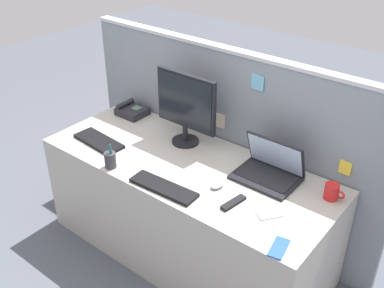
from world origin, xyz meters
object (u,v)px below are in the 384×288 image
object	(u,v)px
computer_mouse_right_hand	(218,185)
pen_cup	(110,160)
cell_phone_white_slab	(270,214)
tv_remote	(233,203)
coffee_mug	(332,192)
laptop	(270,168)
keyboard_spare	(99,141)
desktop_monitor	(186,105)
cell_phone_blue_case	(279,248)
desk_phone	(132,111)
keyboard_main	(164,188)

from	to	relation	value
computer_mouse_right_hand	pen_cup	size ratio (longest dim) A/B	0.54
pen_cup	cell_phone_white_slab	xyz separation A→B (m)	(1.02, 0.21, -0.05)
pen_cup	tv_remote	size ratio (longest dim) A/B	1.09
tv_remote	coffee_mug	world-z (taller)	coffee_mug
laptop	tv_remote	bearing A→B (deg)	-92.70
laptop	keyboard_spare	bearing A→B (deg)	-161.66
desktop_monitor	laptop	size ratio (longest dim) A/B	1.32
cell_phone_blue_case	coffee_mug	size ratio (longest dim) A/B	1.28
pen_cup	cell_phone_blue_case	xyz separation A→B (m)	(1.18, 0.01, -0.05)
pen_cup	tv_remote	xyz separation A→B (m)	(0.81, 0.17, -0.04)
keyboard_spare	cell_phone_blue_case	bearing A→B (deg)	-0.86
desktop_monitor	keyboard_spare	bearing A→B (deg)	-140.16
computer_mouse_right_hand	coffee_mug	xyz separation A→B (m)	(0.57, 0.31, 0.03)
computer_mouse_right_hand	tv_remote	distance (m)	0.18
computer_mouse_right_hand	tv_remote	xyz separation A→B (m)	(0.16, -0.08, -0.01)
keyboard_spare	computer_mouse_right_hand	world-z (taller)	computer_mouse_right_hand
desktop_monitor	coffee_mug	size ratio (longest dim) A/B	4.11
laptop	cell_phone_blue_case	world-z (taller)	laptop
desk_phone	pen_cup	xyz separation A→B (m)	(0.41, -0.60, 0.02)
computer_mouse_right_hand	keyboard_spare	bearing A→B (deg)	-173.26
desktop_monitor	laptop	xyz separation A→B (m)	(0.66, -0.01, -0.22)
keyboard_main	keyboard_spare	distance (m)	0.71
keyboard_spare	pen_cup	xyz separation A→B (m)	(0.29, -0.16, 0.04)
laptop	keyboard_spare	xyz separation A→B (m)	(-1.12, -0.37, -0.05)
laptop	keyboard_main	xyz separation A→B (m)	(-0.41, -0.49, -0.05)
pen_cup	cell_phone_white_slab	distance (m)	1.04
desktop_monitor	desk_phone	size ratio (longest dim) A/B	2.36
keyboard_spare	laptop	bearing A→B (deg)	22.94
coffee_mug	cell_phone_blue_case	bearing A→B (deg)	-93.12
desk_phone	computer_mouse_right_hand	size ratio (longest dim) A/B	2.10
coffee_mug	desktop_monitor	bearing A→B (deg)	-179.06
keyboard_spare	pen_cup	distance (m)	0.33
desk_phone	pen_cup	bearing A→B (deg)	-55.40
desk_phone	computer_mouse_right_hand	distance (m)	1.12
laptop	cell_phone_blue_case	size ratio (longest dim) A/B	2.44
cell_phone_white_slab	cell_phone_blue_case	size ratio (longest dim) A/B	0.88
desk_phone	coffee_mug	bearing A→B (deg)	-1.56
desktop_monitor	computer_mouse_right_hand	distance (m)	0.62
keyboard_spare	tv_remote	distance (m)	1.10
desk_phone	keyboard_main	world-z (taller)	desk_phone
pen_cup	coffee_mug	bearing A→B (deg)	24.55
keyboard_main	pen_cup	bearing A→B (deg)	-178.92
keyboard_spare	coffee_mug	world-z (taller)	coffee_mug
desk_phone	keyboard_spare	bearing A→B (deg)	-74.19
laptop	tv_remote	size ratio (longest dim) A/B	2.21
laptop	cell_phone_white_slab	size ratio (longest dim) A/B	2.79
laptop	pen_cup	xyz separation A→B (m)	(-0.83, -0.53, -0.01)
desktop_monitor	desk_phone	xyz separation A→B (m)	(-0.58, 0.06, -0.25)
keyboard_main	coffee_mug	bearing A→B (deg)	30.07
laptop	desk_phone	world-z (taller)	laptop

